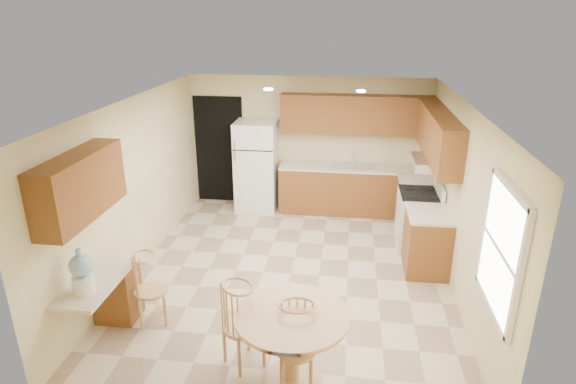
# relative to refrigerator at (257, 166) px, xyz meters

# --- Properties ---
(floor) EXTENTS (5.50, 5.50, 0.00)m
(floor) POSITION_rel_refrigerator_xyz_m (0.95, -2.40, -0.86)
(floor) COLOR #C9B592
(floor) RESTS_ON ground
(ceiling) EXTENTS (4.50, 5.50, 0.02)m
(ceiling) POSITION_rel_refrigerator_xyz_m (0.95, -2.40, 1.64)
(ceiling) COLOR white
(ceiling) RESTS_ON wall_back
(wall_back) EXTENTS (4.50, 0.02, 2.50)m
(wall_back) POSITION_rel_refrigerator_xyz_m (0.95, 0.35, 0.39)
(wall_back) COLOR beige
(wall_back) RESTS_ON floor
(wall_front) EXTENTS (4.50, 0.02, 2.50)m
(wall_front) POSITION_rel_refrigerator_xyz_m (0.95, -5.15, 0.39)
(wall_front) COLOR beige
(wall_front) RESTS_ON floor
(wall_left) EXTENTS (0.02, 5.50, 2.50)m
(wall_left) POSITION_rel_refrigerator_xyz_m (-1.30, -2.40, 0.39)
(wall_left) COLOR beige
(wall_left) RESTS_ON floor
(wall_right) EXTENTS (0.02, 5.50, 2.50)m
(wall_right) POSITION_rel_refrigerator_xyz_m (3.20, -2.40, 0.39)
(wall_right) COLOR beige
(wall_right) RESTS_ON floor
(doorway) EXTENTS (0.90, 0.02, 2.10)m
(doorway) POSITION_rel_refrigerator_xyz_m (-0.80, 0.34, 0.19)
(doorway) COLOR black
(doorway) RESTS_ON floor
(base_cab_back) EXTENTS (2.75, 0.60, 0.87)m
(base_cab_back) POSITION_rel_refrigerator_xyz_m (1.83, 0.05, -0.42)
(base_cab_back) COLOR brown
(base_cab_back) RESTS_ON floor
(counter_back) EXTENTS (2.75, 0.63, 0.04)m
(counter_back) POSITION_rel_refrigerator_xyz_m (1.83, 0.05, 0.03)
(counter_back) COLOR beige
(counter_back) RESTS_ON base_cab_back
(base_cab_right_a) EXTENTS (0.60, 0.59, 0.87)m
(base_cab_right_a) POSITION_rel_refrigerator_xyz_m (2.90, -0.54, -0.42)
(base_cab_right_a) COLOR brown
(base_cab_right_a) RESTS_ON floor
(counter_right_a) EXTENTS (0.63, 0.59, 0.04)m
(counter_right_a) POSITION_rel_refrigerator_xyz_m (2.90, -0.54, 0.03)
(counter_right_a) COLOR beige
(counter_right_a) RESTS_ON base_cab_right_a
(base_cab_right_b) EXTENTS (0.60, 0.80, 0.87)m
(base_cab_right_b) POSITION_rel_refrigerator_xyz_m (2.90, -2.00, -0.42)
(base_cab_right_b) COLOR brown
(base_cab_right_b) RESTS_ON floor
(counter_right_b) EXTENTS (0.63, 0.80, 0.04)m
(counter_right_b) POSITION_rel_refrigerator_xyz_m (2.90, -2.00, 0.03)
(counter_right_b) COLOR beige
(counter_right_b) RESTS_ON base_cab_right_b
(upper_cab_back) EXTENTS (2.75, 0.33, 0.70)m
(upper_cab_back) POSITION_rel_refrigerator_xyz_m (1.83, 0.19, 0.99)
(upper_cab_back) COLOR brown
(upper_cab_back) RESTS_ON wall_back
(upper_cab_right) EXTENTS (0.33, 2.42, 0.70)m
(upper_cab_right) POSITION_rel_refrigerator_xyz_m (3.04, -1.19, 0.99)
(upper_cab_right) COLOR brown
(upper_cab_right) RESTS_ON wall_right
(upper_cab_left) EXTENTS (0.33, 1.40, 0.70)m
(upper_cab_left) POSITION_rel_refrigerator_xyz_m (-1.13, -4.00, 0.99)
(upper_cab_left) COLOR brown
(upper_cab_left) RESTS_ON wall_left
(sink) EXTENTS (0.78, 0.44, 0.01)m
(sink) POSITION_rel_refrigerator_xyz_m (1.80, 0.05, 0.06)
(sink) COLOR silver
(sink) RESTS_ON counter_back
(range_hood) EXTENTS (0.50, 0.76, 0.14)m
(range_hood) POSITION_rel_refrigerator_xyz_m (2.95, -1.22, 0.56)
(range_hood) COLOR silver
(range_hood) RESTS_ON upper_cab_right
(desk_pedestal) EXTENTS (0.48, 0.42, 0.72)m
(desk_pedestal) POSITION_rel_refrigerator_xyz_m (-1.05, -3.72, -0.50)
(desk_pedestal) COLOR brown
(desk_pedestal) RESTS_ON floor
(desk_top) EXTENTS (0.50, 1.20, 0.04)m
(desk_top) POSITION_rel_refrigerator_xyz_m (-1.05, -4.10, -0.11)
(desk_top) COLOR beige
(desk_top) RESTS_ON desk_pedestal
(window) EXTENTS (0.06, 1.12, 1.30)m
(window) POSITION_rel_refrigerator_xyz_m (3.18, -4.25, 0.64)
(window) COLOR white
(window) RESTS_ON wall_right
(can_light_a) EXTENTS (0.14, 0.14, 0.02)m
(can_light_a) POSITION_rel_refrigerator_xyz_m (0.45, -1.20, 1.63)
(can_light_a) COLOR white
(can_light_a) RESTS_ON ceiling
(can_light_b) EXTENTS (0.14, 0.14, 0.02)m
(can_light_b) POSITION_rel_refrigerator_xyz_m (1.85, -1.20, 1.63)
(can_light_b) COLOR white
(can_light_b) RESTS_ON ceiling
(refrigerator) EXTENTS (0.76, 0.74, 1.71)m
(refrigerator) POSITION_rel_refrigerator_xyz_m (0.00, 0.00, 0.00)
(refrigerator) COLOR white
(refrigerator) RESTS_ON floor
(stove) EXTENTS (0.65, 0.76, 1.09)m
(stove) POSITION_rel_refrigerator_xyz_m (2.88, -1.22, -0.39)
(stove) COLOR white
(stove) RESTS_ON floor
(dining_table) EXTENTS (1.14, 1.14, 0.85)m
(dining_table) POSITION_rel_refrigerator_xyz_m (1.23, -4.59, -0.30)
(dining_table) COLOR tan
(dining_table) RESTS_ON floor
(chair_table_a) EXTENTS (0.43, 0.53, 0.98)m
(chair_table_a) POSITION_rel_refrigerator_xyz_m (0.68, -4.43, -0.26)
(chair_table_a) COLOR tan
(chair_table_a) RESTS_ON floor
(chair_table_b) EXTENTS (0.41, 0.41, 0.92)m
(chair_table_b) POSITION_rel_refrigerator_xyz_m (1.28, -4.69, -0.29)
(chair_table_b) COLOR tan
(chair_table_b) RESTS_ON floor
(chair_desk) EXTENTS (0.40, 0.51, 0.90)m
(chair_desk) POSITION_rel_refrigerator_xyz_m (-0.60, -3.83, -0.30)
(chair_desk) COLOR tan
(chair_desk) RESTS_ON floor
(water_crock) EXTENTS (0.25, 0.25, 0.52)m
(water_crock) POSITION_rel_refrigerator_xyz_m (-1.05, -4.36, 0.15)
(water_crock) COLOR white
(water_crock) RESTS_ON desk_top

